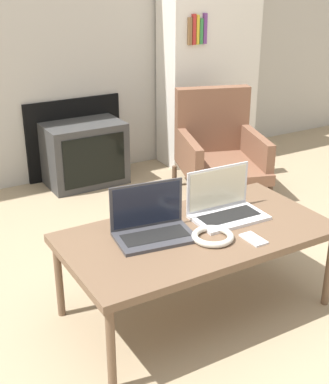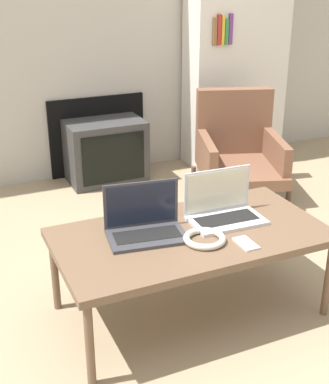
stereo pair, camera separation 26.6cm
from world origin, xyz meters
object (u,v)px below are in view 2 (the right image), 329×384
laptop_left (145,224)px  phone (246,243)px  headphones (204,239)px  laptop_right (223,208)px  armchair (238,147)px  tv (106,151)px

laptop_left → phone: size_ratio=2.97×
headphones → laptop_right: bearing=42.3°
headphones → armchair: bearing=53.4°
phone → armchair: bearing=59.7°
armchair → laptop_right: bearing=-105.8°
tv → laptop_right: bearing=-89.1°
laptop_right → headphones: bearing=-135.8°
laptop_right → armchair: 1.41m
headphones → armchair: armchair is taller
laptop_left → laptop_right: 0.40m
armchair → tv: bearing=163.5°
laptop_left → armchair: armchair is taller
tv → armchair: size_ratio=0.72×
tv → laptop_left: bearing=-102.3°
tv → armchair: (0.82, -0.58, 0.10)m
headphones → phone: headphones is taller
laptop_left → tv: (0.38, 1.74, -0.24)m
laptop_left → armchair: 1.67m
laptop_left → headphones: bearing=-30.9°
tv → armchair: armchair is taller
headphones → tv: size_ratio=0.32×
headphones → armchair: (0.99, 1.33, -0.11)m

